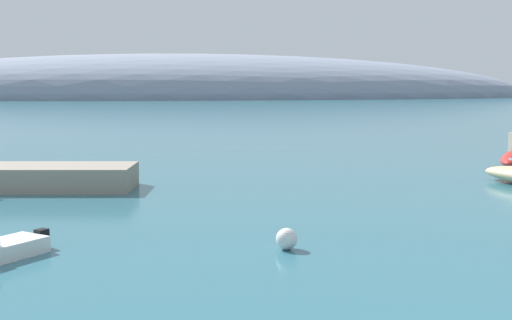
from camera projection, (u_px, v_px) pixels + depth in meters
The scene contains 2 objects.
distant_ridge at pixel (184, 98), 247.24m from camera, with size 266.59×74.73×31.72m, color gray.
mooring_buoy_white at pixel (287, 239), 24.83m from camera, with size 0.80×0.80×0.80m, color silver.
Camera 1 is at (-7.41, -12.52, 6.17)m, focal length 47.54 mm.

